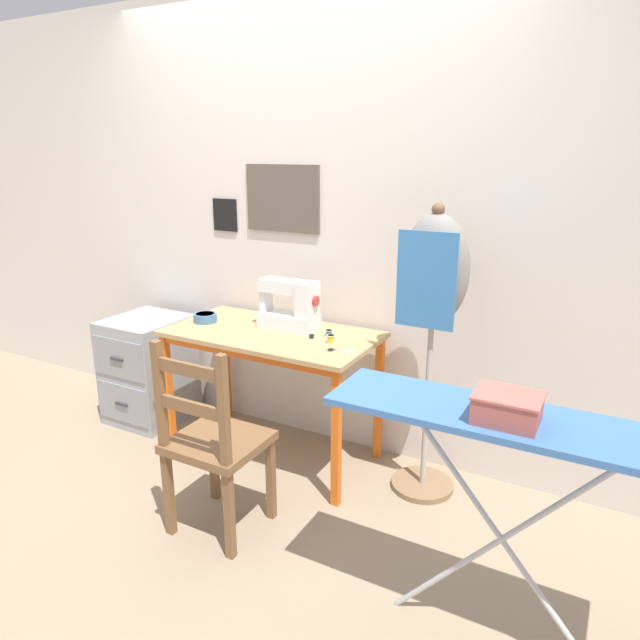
# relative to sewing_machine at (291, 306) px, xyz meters

# --- Properties ---
(ground_plane) EXTENTS (14.00, 14.00, 0.00)m
(ground_plane) POSITION_rel_sewing_machine_xyz_m (-0.06, -0.41, -0.87)
(ground_plane) COLOR gray
(wall_back) EXTENTS (10.00, 0.07, 2.55)m
(wall_back) POSITION_rel_sewing_machine_xyz_m (-0.06, 0.26, 0.40)
(wall_back) COLOR silver
(wall_back) RESTS_ON ground_plane
(sewing_table) EXTENTS (1.15, 0.60, 0.75)m
(sewing_table) POSITION_rel_sewing_machine_xyz_m (-0.06, -0.12, -0.22)
(sewing_table) COLOR tan
(sewing_table) RESTS_ON ground_plane
(sewing_machine) EXTENTS (0.34, 0.15, 0.29)m
(sewing_machine) POSITION_rel_sewing_machine_xyz_m (0.00, 0.00, 0.00)
(sewing_machine) COLOR white
(sewing_machine) RESTS_ON sewing_table
(fabric_bowl) EXTENTS (0.13, 0.13, 0.05)m
(fabric_bowl) POSITION_rel_sewing_machine_xyz_m (-0.50, -0.13, -0.10)
(fabric_bowl) COLOR teal
(fabric_bowl) RESTS_ON sewing_table
(scissors) EXTENTS (0.13, 0.06, 0.01)m
(scissors) POSITION_rel_sewing_machine_xyz_m (0.39, -0.21, -0.13)
(scissors) COLOR silver
(scissors) RESTS_ON sewing_table
(thread_spool_near_machine) EXTENTS (0.03, 0.03, 0.03)m
(thread_spool_near_machine) POSITION_rel_sewing_machine_xyz_m (0.19, -0.11, -0.11)
(thread_spool_near_machine) COLOR black
(thread_spool_near_machine) RESTS_ON sewing_table
(thread_spool_mid_table) EXTENTS (0.04, 0.04, 0.03)m
(thread_spool_mid_table) POSITION_rel_sewing_machine_xyz_m (0.25, -0.02, -0.11)
(thread_spool_mid_table) COLOR #2875C1
(thread_spool_mid_table) RESTS_ON sewing_table
(thread_spool_far_edge) EXTENTS (0.04, 0.04, 0.04)m
(thread_spool_far_edge) POSITION_rel_sewing_machine_xyz_m (0.31, -0.12, -0.11)
(thread_spool_far_edge) COLOR yellow
(thread_spool_far_edge) RESTS_ON sewing_table
(wooden_chair) EXTENTS (0.40, 0.38, 0.93)m
(wooden_chair) POSITION_rel_sewing_machine_xyz_m (0.08, -0.80, -0.43)
(wooden_chair) COLOR brown
(wooden_chair) RESTS_ON ground_plane
(filing_cabinet) EXTENTS (0.44, 0.50, 0.67)m
(filing_cabinet) POSITION_rel_sewing_machine_xyz_m (-1.04, -0.08, -0.54)
(filing_cabinet) COLOR #93999E
(filing_cabinet) RESTS_ON ground_plane
(dress_form) EXTENTS (0.32, 0.32, 1.47)m
(dress_form) POSITION_rel_sewing_machine_xyz_m (0.80, -0.03, 0.20)
(dress_form) COLOR #846647
(dress_form) RESTS_ON ground_plane
(ironing_board) EXTENTS (1.21, 0.32, 0.89)m
(ironing_board) POSITION_rel_sewing_machine_xyz_m (1.33, -0.84, -0.04)
(ironing_board) COLOR #3D6BAD
(ironing_board) RESTS_ON ground_plane
(storage_box) EXTENTS (0.20, 0.17, 0.09)m
(storage_box) POSITION_rel_sewing_machine_xyz_m (1.32, -0.87, 0.06)
(storage_box) COLOR #AD564C
(storage_box) RESTS_ON ironing_board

